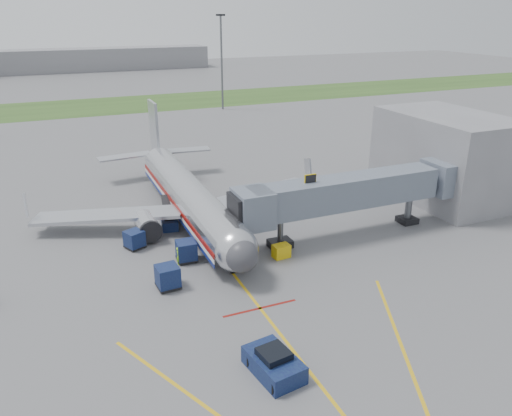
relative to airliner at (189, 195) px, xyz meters
name	(u,v)px	position (x,y,z in m)	size (l,w,h in m)	color
ground	(241,284)	(0.00, -15.25, -2.65)	(400.00, 400.00, 0.00)	#565659
grass_strip	(102,106)	(0.00, 74.75, -2.64)	(300.00, 25.00, 0.01)	#2D4C1E
apron_markings	(279,333)	(0.00, -22.65, -2.64)	(21.52, 50.00, 0.01)	gold
airliner	(189,195)	(0.00, 0.00, 0.00)	(32.10, 35.67, 10.25)	silver
jet_bridge	(344,193)	(12.86, -10.25, 1.82)	(25.30, 4.00, 6.90)	slate
terminal	(445,156)	(30.00, -5.25, 2.35)	(10.00, 16.00, 10.00)	slate
light_mast_right	(222,60)	(25.00, 59.75, 8.13)	(2.00, 0.44, 20.40)	#595B60
distant_terminal	(45,61)	(-10.00, 154.75, 1.35)	(120.00, 14.00, 8.00)	slate
pushback_tug	(274,363)	(-2.10, -26.21, -1.95)	(2.98, 4.28, 1.65)	#0D0F3C
baggage_cart_a	(168,277)	(-5.68, -13.52, -1.66)	(1.92, 1.92, 1.94)	#0D0F3C
baggage_cart_b	(134,240)	(-6.83, -5.08, -1.76)	(2.12, 2.12, 1.73)	#0D0F3C
baggage_cart_c	(186,251)	(-3.00, -9.53, -1.68)	(1.85, 1.85, 1.89)	#0D0F3C
belt_loader	(169,219)	(-2.50, -0.88, -2.05)	(2.22, 5.08, 2.41)	#0D0F3C
ground_power_cart	(281,251)	(5.14, -12.25, -2.04)	(1.62, 1.16, 1.23)	gold
ramp_worker	(179,256)	(-3.81, -9.92, -1.82)	(0.60, 0.39, 1.65)	#95E61B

